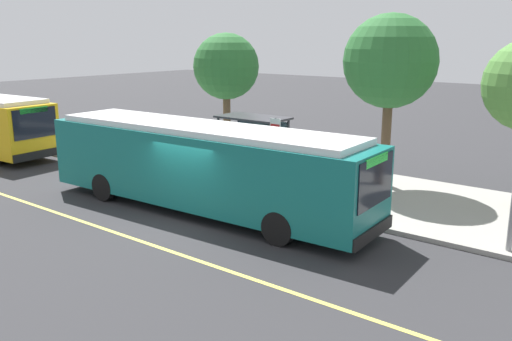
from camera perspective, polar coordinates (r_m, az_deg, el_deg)
name	(u,v)px	position (r m, az deg, el deg)	size (l,w,h in m)	color
ground_plane	(190,220)	(17.71, -6.92, -5.22)	(120.00, 120.00, 0.00)	#2B2B2D
sidewalk_curb	(294,181)	(22.15, 4.04, -1.06)	(44.00, 6.40, 0.15)	gray
lane_stripe_center	(137,240)	(16.32, -12.39, -7.12)	(36.00, 0.14, 0.01)	#E0D64C
transit_bus_main	(202,164)	(18.20, -5.65, 0.64)	(12.47, 3.09, 2.95)	#146B66
bus_shelter	(252,133)	(22.43, -0.44, 3.98)	(2.90, 1.60, 2.48)	#333338
waiting_bench	(251,164)	(22.52, -0.54, 0.68)	(1.60, 0.48, 0.95)	brown
route_sign_post	(275,145)	(19.62, 2.04, 2.66)	(0.44, 0.08, 2.80)	#333338
pedestrian_commuter	(227,153)	(22.47, -3.05, 1.90)	(0.24, 0.40, 1.69)	#282D47
street_tree_near_shelter	(390,62)	(21.09, 13.91, 11.00)	(3.49, 3.49, 6.48)	brown
street_tree_upstreet	(226,67)	(26.30, -3.14, 10.78)	(3.13, 3.13, 5.82)	brown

